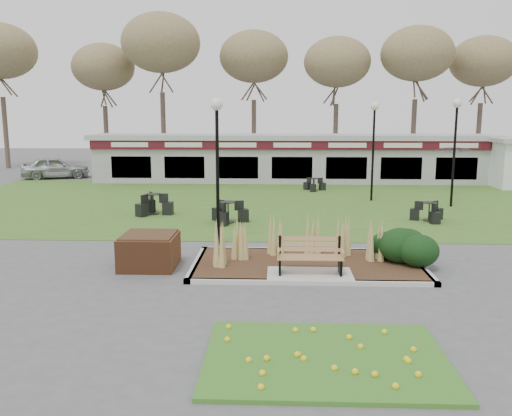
{
  "coord_description": "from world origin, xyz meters",
  "views": [
    {
      "loc": [
        -0.86,
        -13.44,
        4.27
      ],
      "look_at": [
        -1.47,
        2.0,
        1.52
      ],
      "focal_mm": 38.0,
      "sensor_mm": 36.0,
      "label": 1
    }
  ],
  "objects_px": {
    "park_bench": "(310,255)",
    "bistro_set_d": "(429,215)",
    "patio_umbrella": "(453,164)",
    "car_silver": "(55,167)",
    "lamp_post_far_right": "(456,129)",
    "bistro_set_c": "(314,186)",
    "brick_planter": "(149,250)",
    "bistro_set_a": "(153,207)",
    "bistro_set_b": "(228,216)",
    "car_black": "(183,160)",
    "lamp_post_near_left": "(217,139)",
    "lamp_post_mid_right": "(374,129)",
    "food_pavilion": "(291,158)"
  },
  "relations": [
    {
      "from": "bistro_set_b",
      "to": "food_pavilion",
      "type": "bearing_deg",
      "value": 77.84
    },
    {
      "from": "bistro_set_a",
      "to": "bistro_set_c",
      "type": "relative_size",
      "value": 1.31
    },
    {
      "from": "patio_umbrella",
      "to": "car_black",
      "type": "bearing_deg",
      "value": 141.21
    },
    {
      "from": "car_silver",
      "to": "park_bench",
      "type": "bearing_deg",
      "value": -163.78
    },
    {
      "from": "food_pavilion",
      "to": "bistro_set_c",
      "type": "relative_size",
      "value": 19.87
    },
    {
      "from": "lamp_post_far_right",
      "to": "bistro_set_a",
      "type": "height_order",
      "value": "lamp_post_far_right"
    },
    {
      "from": "park_bench",
      "to": "lamp_post_far_right",
      "type": "xyz_separation_m",
      "value": [
        7.05,
        10.91,
        2.94
      ]
    },
    {
      "from": "brick_planter",
      "to": "bistro_set_a",
      "type": "distance_m",
      "value": 7.93
    },
    {
      "from": "bistro_set_c",
      "to": "brick_planter",
      "type": "bearing_deg",
      "value": -110.31
    },
    {
      "from": "park_bench",
      "to": "car_black",
      "type": "relative_size",
      "value": 0.39
    },
    {
      "from": "bistro_set_a",
      "to": "car_black",
      "type": "relative_size",
      "value": 0.37
    },
    {
      "from": "park_bench",
      "to": "lamp_post_mid_right",
      "type": "relative_size",
      "value": 0.36
    },
    {
      "from": "lamp_post_near_left",
      "to": "bistro_set_a",
      "type": "height_order",
      "value": "lamp_post_near_left"
    },
    {
      "from": "bistro_set_b",
      "to": "lamp_post_far_right",
      "type": "bearing_deg",
      "value": 22.25
    },
    {
      "from": "lamp_post_far_right",
      "to": "car_silver",
      "type": "height_order",
      "value": "lamp_post_far_right"
    },
    {
      "from": "lamp_post_far_right",
      "to": "bistro_set_c",
      "type": "bearing_deg",
      "value": 140.52
    },
    {
      "from": "bistro_set_a",
      "to": "lamp_post_mid_right",
      "type": "bearing_deg",
      "value": 21.99
    },
    {
      "from": "brick_planter",
      "to": "car_silver",
      "type": "height_order",
      "value": "car_silver"
    },
    {
      "from": "bistro_set_a",
      "to": "bistro_set_b",
      "type": "height_order",
      "value": "bistro_set_a"
    },
    {
      "from": "patio_umbrella",
      "to": "car_silver",
      "type": "xyz_separation_m",
      "value": [
        -23.25,
        6.86,
        -0.96
      ]
    },
    {
      "from": "patio_umbrella",
      "to": "car_silver",
      "type": "relative_size",
      "value": 0.63
    },
    {
      "from": "lamp_post_far_right",
      "to": "lamp_post_mid_right",
      "type": "bearing_deg",
      "value": 155.29
    },
    {
      "from": "lamp_post_mid_right",
      "to": "car_black",
      "type": "bearing_deg",
      "value": 129.31
    },
    {
      "from": "lamp_post_far_right",
      "to": "food_pavilion",
      "type": "bearing_deg",
      "value": 128.69
    },
    {
      "from": "bistro_set_c",
      "to": "car_silver",
      "type": "xyz_separation_m",
      "value": [
        -16.41,
        4.98,
        0.47
      ]
    },
    {
      "from": "bistro_set_c",
      "to": "patio_umbrella",
      "type": "bearing_deg",
      "value": -15.33
    },
    {
      "from": "food_pavilion",
      "to": "lamp_post_mid_right",
      "type": "height_order",
      "value": "lamp_post_mid_right"
    },
    {
      "from": "bistro_set_c",
      "to": "lamp_post_mid_right",
      "type": "bearing_deg",
      "value": -52.44
    },
    {
      "from": "lamp_post_mid_right",
      "to": "park_bench",
      "type": "bearing_deg",
      "value": -106.59
    },
    {
      "from": "lamp_post_mid_right",
      "to": "patio_umbrella",
      "type": "xyz_separation_m",
      "value": [
        4.29,
        1.44,
        -1.77
      ]
    },
    {
      "from": "food_pavilion",
      "to": "car_silver",
      "type": "distance_m",
      "value": 15.3
    },
    {
      "from": "lamp_post_far_right",
      "to": "bistro_set_b",
      "type": "xyz_separation_m",
      "value": [
        -9.81,
        -4.01,
        -3.23
      ]
    },
    {
      "from": "bistro_set_b",
      "to": "car_silver",
      "type": "bearing_deg",
      "value": 132.04
    },
    {
      "from": "park_bench",
      "to": "bistro_set_a",
      "type": "bearing_deg",
      "value": 125.49
    },
    {
      "from": "food_pavilion",
      "to": "car_black",
      "type": "distance_m",
      "value": 10.68
    },
    {
      "from": "brick_planter",
      "to": "lamp_post_far_right",
      "type": "bearing_deg",
      "value": 41.59
    },
    {
      "from": "lamp_post_mid_right",
      "to": "car_black",
      "type": "xyz_separation_m",
      "value": [
        -11.71,
        14.3,
        -2.72
      ]
    },
    {
      "from": "food_pavilion",
      "to": "lamp_post_near_left",
      "type": "relative_size",
      "value": 5.24
    },
    {
      "from": "patio_umbrella",
      "to": "lamp_post_mid_right",
      "type": "bearing_deg",
      "value": -161.43
    },
    {
      "from": "brick_planter",
      "to": "car_black",
      "type": "distance_m",
      "value": 26.25
    },
    {
      "from": "patio_umbrella",
      "to": "lamp_post_near_left",
      "type": "bearing_deg",
      "value": -135.56
    },
    {
      "from": "brick_planter",
      "to": "lamp_post_near_left",
      "type": "distance_m",
      "value": 4.25
    },
    {
      "from": "patio_umbrella",
      "to": "car_silver",
      "type": "bearing_deg",
      "value": 163.56
    },
    {
      "from": "lamp_post_far_right",
      "to": "bistro_set_c",
      "type": "xyz_separation_m",
      "value": [
        -5.89,
        4.85,
        -3.28
      ]
    },
    {
      "from": "car_silver",
      "to": "brick_planter",
      "type": "bearing_deg",
      "value": -171.61
    },
    {
      "from": "bistro_set_b",
      "to": "bistro_set_d",
      "type": "distance_m",
      "value": 7.91
    },
    {
      "from": "park_bench",
      "to": "bistro_set_d",
      "type": "xyz_separation_m",
      "value": [
        5.12,
        7.51,
        -0.32
      ]
    },
    {
      "from": "bistro_set_a",
      "to": "car_black",
      "type": "distance_m",
      "value": 18.36
    },
    {
      "from": "bistro_set_b",
      "to": "patio_umbrella",
      "type": "relative_size",
      "value": 0.57
    },
    {
      "from": "bistro_set_c",
      "to": "bistro_set_a",
      "type": "bearing_deg",
      "value": -134.83
    }
  ]
}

